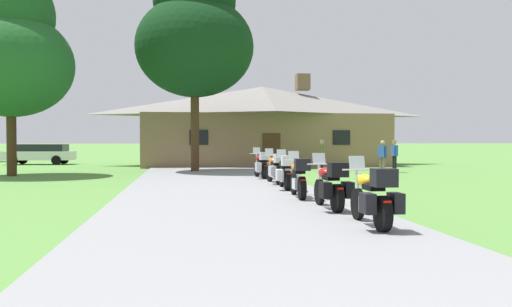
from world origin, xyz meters
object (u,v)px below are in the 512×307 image
(bystander_olive_shirt_near_lodge, at_px, (322,153))
(parked_white_suv_far_left, at_px, (40,153))
(motorcycle_red_second_in_row, at_px, (331,186))
(tree_by_lodge_front, at_px, (195,33))
(motorcycle_red_farthest_in_row, at_px, (262,165))
(motorcycle_orange_third_in_row, at_px, (299,178))
(bystander_blue_shirt_beside_signpost, at_px, (395,154))
(motorcycle_orange_fifth_in_row, at_px, (276,169))
(bystander_blue_shirt_by_tree, at_px, (383,156))
(motorcycle_yellow_nearest_to_camera, at_px, (374,198))
(motorcycle_black_fourth_in_row, at_px, (286,173))
(tree_left_near, at_px, (10,50))

(bystander_olive_shirt_near_lodge, distance_m, parked_white_suv_far_left, 19.98)
(bystander_olive_shirt_near_lodge, bearing_deg, motorcycle_red_second_in_row, 3.92)
(bystander_olive_shirt_near_lodge, relative_size, tree_by_lodge_front, 0.15)
(motorcycle_red_farthest_in_row, relative_size, parked_white_suv_far_left, 0.44)
(motorcycle_orange_third_in_row, relative_size, bystander_blue_shirt_beside_signpost, 1.24)
(motorcycle_orange_fifth_in_row, bearing_deg, bystander_blue_shirt_by_tree, 33.81)
(bystander_blue_shirt_beside_signpost, xyz_separation_m, parked_white_suv_far_left, (-20.70, 11.92, -0.17))
(bystander_blue_shirt_by_tree, bearing_deg, motorcycle_red_farthest_in_row, -99.65)
(motorcycle_orange_third_in_row, relative_size, parked_white_suv_far_left, 0.44)
(bystander_blue_shirt_beside_signpost, height_order, bystander_blue_shirt_by_tree, bystander_blue_shirt_beside_signpost)
(motorcycle_yellow_nearest_to_camera, height_order, parked_white_suv_far_left, parked_white_suv_far_left)
(motorcycle_yellow_nearest_to_camera, distance_m, bystander_blue_shirt_beside_signpost, 18.45)
(motorcycle_black_fourth_in_row, xyz_separation_m, parked_white_suv_far_left, (-13.15, 21.07, 0.17))
(motorcycle_orange_third_in_row, height_order, bystander_blue_shirt_beside_signpost, bystander_blue_shirt_beside_signpost)
(motorcycle_red_second_in_row, height_order, bystander_olive_shirt_near_lodge, bystander_olive_shirt_near_lodge)
(motorcycle_yellow_nearest_to_camera, distance_m, motorcycle_orange_fifth_in_row, 10.02)
(motorcycle_black_fourth_in_row, relative_size, parked_white_suv_far_left, 0.44)
(motorcycle_orange_third_in_row, height_order, tree_by_lodge_front, tree_by_lodge_front)
(bystander_blue_shirt_by_tree, xyz_separation_m, parked_white_suv_far_left, (-19.28, 13.91, -0.15))
(motorcycle_yellow_nearest_to_camera, xyz_separation_m, bystander_olive_shirt_near_lodge, (4.06, 18.95, 0.34))
(motorcycle_red_second_in_row, height_order, motorcycle_orange_third_in_row, same)
(tree_by_lodge_front, bearing_deg, parked_white_suv_far_left, 135.42)
(tree_by_lodge_front, distance_m, parked_white_suv_far_left, 16.00)
(tree_by_lodge_front, xyz_separation_m, tree_left_near, (-8.59, -1.78, -1.38))
(motorcycle_black_fourth_in_row, xyz_separation_m, motorcycle_red_farthest_in_row, (-0.03, 5.12, 0.00))
(motorcycle_red_second_in_row, height_order, bystander_blue_shirt_by_tree, bystander_blue_shirt_by_tree)
(motorcycle_yellow_nearest_to_camera, height_order, motorcycle_orange_third_in_row, same)
(motorcycle_orange_fifth_in_row, height_order, parked_white_suv_far_left, parked_white_suv_far_left)
(motorcycle_yellow_nearest_to_camera, relative_size, motorcycle_black_fourth_in_row, 1.00)
(bystander_blue_shirt_beside_signpost, relative_size, parked_white_suv_far_left, 0.36)
(motorcycle_red_second_in_row, height_order, tree_left_near, tree_left_near)
(motorcycle_yellow_nearest_to_camera, xyz_separation_m, motorcycle_red_farthest_in_row, (-0.18, 12.88, 0.00))
(motorcycle_orange_fifth_in_row, relative_size, parked_white_suv_far_left, 0.44)
(motorcycle_orange_fifth_in_row, height_order, bystander_olive_shirt_near_lodge, bystander_olive_shirt_near_lodge)
(bystander_blue_shirt_beside_signpost, xyz_separation_m, bystander_blue_shirt_by_tree, (-1.43, -1.99, -0.02))
(tree_left_near, distance_m, parked_white_suv_far_left, 13.22)
(tree_by_lodge_front, bearing_deg, motorcycle_yellow_nearest_to_camera, -81.13)
(motorcycle_yellow_nearest_to_camera, xyz_separation_m, parked_white_suv_far_left, (-13.31, 28.82, 0.17))
(bystander_olive_shirt_near_lodge, bearing_deg, motorcycle_black_fourth_in_row, -2.50)
(bystander_blue_shirt_beside_signpost, bearing_deg, bystander_olive_shirt_near_lodge, 56.07)
(bystander_blue_shirt_beside_signpost, xyz_separation_m, tree_left_near, (-18.88, -0.13, 4.95))
(motorcycle_black_fourth_in_row, relative_size, motorcycle_orange_fifth_in_row, 1.00)
(motorcycle_red_farthest_in_row, bearing_deg, motorcycle_orange_third_in_row, -95.76)
(motorcycle_yellow_nearest_to_camera, height_order, motorcycle_orange_fifth_in_row, same)
(motorcycle_yellow_nearest_to_camera, xyz_separation_m, tree_left_near, (-11.49, 16.77, 5.29))
(bystander_blue_shirt_by_tree, relative_size, tree_left_near, 0.17)
(motorcycle_orange_fifth_in_row, height_order, tree_left_near, tree_left_near)
(motorcycle_red_second_in_row, relative_size, bystander_blue_shirt_by_tree, 1.25)
(motorcycle_orange_third_in_row, bearing_deg, bystander_olive_shirt_near_lodge, 75.63)
(bystander_olive_shirt_near_lodge, distance_m, tree_left_near, 16.46)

